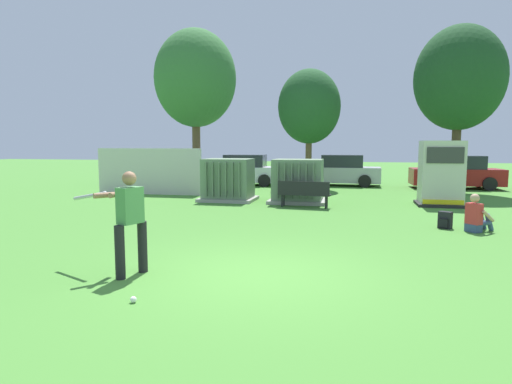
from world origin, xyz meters
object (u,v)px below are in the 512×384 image
transformer_mid_west (298,182)px  transformer_west (228,180)px  park_bench (304,192)px  parked_car_right_of_center (340,171)px  parked_car_rightmost (457,173)px  generator_enclosure (441,174)px  sports_ball (133,300)px  backpack (445,220)px  parked_car_leftmost (153,170)px  batter (128,217)px  seated_spectator (477,217)px  parked_car_left_of_center (243,171)px

transformer_mid_west → transformer_west: bearing=-179.9°
transformer_west → park_bench: 3.34m
parked_car_right_of_center → parked_car_rightmost: 5.66m
transformer_west → generator_enclosure: size_ratio=0.91×
generator_enclosure → sports_ball: bearing=-118.2°
transformer_west → backpack: (7.07, -4.20, -0.57)m
transformer_mid_west → backpack: (4.36, -4.20, -0.57)m
generator_enclosure → park_bench: bearing=-161.4°
transformer_mid_west → generator_enclosure: bearing=3.4°
parked_car_leftmost → parked_car_right_of_center: 10.39m
batter → seated_spectator: 8.47m
parked_car_right_of_center → parked_car_rightmost: size_ratio=0.99×
batter → parked_car_rightmost: (8.61, 16.57, -0.22)m
transformer_west → batter: bearing=-83.6°
generator_enclosure → batter: 12.00m
batter → sports_ball: (0.70, -1.18, -0.93)m
sports_ball → backpack: size_ratio=0.20×
parked_car_rightmost → batter: bearing=-117.4°
park_bench → parked_car_rightmost: bearing=51.0°
park_bench → backpack: bearing=-36.2°
transformer_west → generator_enclosure: generator_enclosure is taller
generator_enclosure → seated_spectator: (-0.01, -4.78, -0.76)m
seated_spectator → park_bench: bearing=145.5°
transformer_mid_west → park_bench: (0.37, -1.27, -0.25)m
batter → parked_car_rightmost: batter is taller
generator_enclosure → batter: bearing=-123.7°
park_bench → sports_ball: 9.68m
transformer_mid_west → park_bench: size_ratio=1.15×
parked_car_leftmost → parked_car_left_of_center: (5.28, -0.01, 0.00)m
seated_spectator → parked_car_right_of_center: (-3.70, 11.75, 0.38)m
park_bench → backpack: 4.97m
batter → transformer_west: bearing=96.4°
parked_car_rightmost → sports_ball: bearing=-114.0°
transformer_mid_west → parked_car_right_of_center: 7.39m
parked_car_left_of_center → parked_car_rightmost: same height
seated_spectator → parked_car_right_of_center: size_ratio=0.23×
seated_spectator → parked_car_right_of_center: parked_car_right_of_center is taller
parked_car_left_of_center → transformer_mid_west: bearing=-59.9°
park_bench → batter: bearing=-103.3°
backpack → parked_car_left_of_center: (-8.10, 10.65, 0.54)m
seated_spectator → backpack: seated_spectator is taller
generator_enclosure → backpack: (-0.68, -4.50, -0.92)m
batter → parked_car_right_of_center: (2.96, 16.95, -0.22)m
batter → parked_car_rightmost: size_ratio=0.41×
transformer_west → transformer_mid_west: same height
parked_car_right_of_center → parked_car_rightmost: same height
generator_enclosure → seated_spectator: bearing=-90.1°
transformer_west → sports_ball: transformer_west is taller
parked_car_left_of_center → parked_car_right_of_center: (5.08, 0.82, 0.00)m
sports_ball → parked_car_rightmost: (7.91, 17.75, 0.71)m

